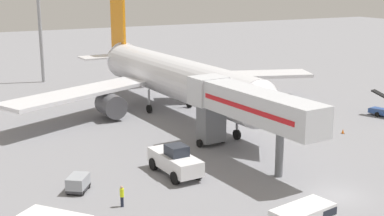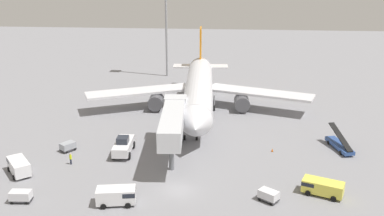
# 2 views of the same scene
# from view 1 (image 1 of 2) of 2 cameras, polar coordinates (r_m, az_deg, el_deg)

# --- Properties ---
(ground_plane) EXTENTS (300.00, 300.00, 0.00)m
(ground_plane) POSITION_cam_1_polar(r_m,az_deg,el_deg) (44.45, 15.41, -9.00)
(ground_plane) COLOR gray
(airplane_at_gate) EXTENTS (44.12, 44.03, 13.88)m
(airplane_at_gate) POSITION_cam_1_polar(r_m,az_deg,el_deg) (68.16, -2.21, 3.34)
(airplane_at_gate) COLOR silver
(airplane_at_gate) RESTS_ON ground
(jet_bridge) EXTENTS (4.51, 17.31, 7.09)m
(jet_bridge) POSITION_cam_1_polar(r_m,az_deg,el_deg) (49.62, 5.60, 0.23)
(jet_bridge) COLOR silver
(jet_bridge) RESTS_ON ground
(pushback_tug) EXTENTS (2.90, 6.31, 2.76)m
(pushback_tug) POSITION_cam_1_polar(r_m,az_deg,el_deg) (46.76, -1.82, -5.67)
(pushback_tug) COLOR white
(pushback_tug) RESTS_ON ground
(baggage_cart_near_right) EXTENTS (2.37, 2.54, 1.33)m
(baggage_cart_near_right) POSITION_cam_1_polar(r_m,az_deg,el_deg) (44.33, -12.12, -7.83)
(baggage_cart_near_right) COLOR #38383D
(baggage_cart_near_right) RESTS_ON ground
(ground_crew_worker_foreground) EXTENTS (0.37, 0.37, 1.68)m
(ground_crew_worker_foreground) POSITION_cam_1_polar(r_m,az_deg,el_deg) (40.90, -7.52, -9.30)
(ground_crew_worker_foreground) COLOR #1E2333
(ground_crew_worker_foreground) RESTS_ON ground
(safety_cone_alpha) EXTENTS (0.33, 0.33, 0.52)m
(safety_cone_alpha) POSITION_cam_1_polar(r_m,az_deg,el_deg) (61.49, 15.87, -2.42)
(safety_cone_alpha) COLOR black
(safety_cone_alpha) RESTS_ON ground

